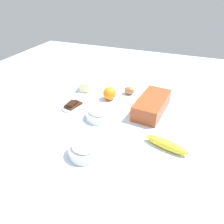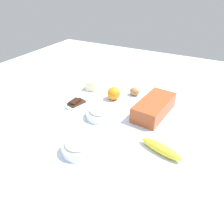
{
  "view_description": "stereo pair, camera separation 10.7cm",
  "coord_description": "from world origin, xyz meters",
  "px_view_note": "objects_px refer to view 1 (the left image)",
  "views": [
    {
      "loc": [
        0.85,
        0.33,
        0.61
      ],
      "look_at": [
        0.0,
        0.0,
        0.04
      ],
      "focal_mm": 34.77,
      "sensor_mm": 36.0,
      "label": 1
    },
    {
      "loc": [
        0.8,
        0.43,
        0.61
      ],
      "look_at": [
        0.0,
        0.0,
        0.04
      ],
      "focal_mm": 34.77,
      "sensor_mm": 36.0,
      "label": 2
    }
  ],
  "objects_px": {
    "flour_bowl": "(99,114)",
    "sugar_bowl": "(85,148)",
    "orange_fruit": "(110,93)",
    "chocolate_plate": "(73,106)",
    "banana": "(167,144)",
    "egg_near_butter": "(129,90)",
    "butter_block": "(87,85)",
    "loaf_pan": "(152,104)"
  },
  "relations": [
    {
      "from": "flour_bowl",
      "to": "sugar_bowl",
      "type": "relative_size",
      "value": 0.99
    },
    {
      "from": "orange_fruit",
      "to": "chocolate_plate",
      "type": "distance_m",
      "value": 0.22
    },
    {
      "from": "banana",
      "to": "chocolate_plate",
      "type": "bearing_deg",
      "value": -105.89
    },
    {
      "from": "banana",
      "to": "egg_near_butter",
      "type": "bearing_deg",
      "value": -144.51
    },
    {
      "from": "orange_fruit",
      "to": "egg_near_butter",
      "type": "bearing_deg",
      "value": 141.25
    },
    {
      "from": "egg_near_butter",
      "to": "chocolate_plate",
      "type": "bearing_deg",
      "value": -41.58
    },
    {
      "from": "chocolate_plate",
      "to": "butter_block",
      "type": "bearing_deg",
      "value": -172.28
    },
    {
      "from": "butter_block",
      "to": "chocolate_plate",
      "type": "bearing_deg",
      "value": 7.72
    },
    {
      "from": "loaf_pan",
      "to": "banana",
      "type": "relative_size",
      "value": 1.53
    },
    {
      "from": "flour_bowl",
      "to": "egg_near_butter",
      "type": "relative_size",
      "value": 2.18
    },
    {
      "from": "banana",
      "to": "chocolate_plate",
      "type": "height_order",
      "value": "banana"
    },
    {
      "from": "orange_fruit",
      "to": "sugar_bowl",
      "type": "bearing_deg",
      "value": 9.87
    },
    {
      "from": "flour_bowl",
      "to": "banana",
      "type": "height_order",
      "value": "flour_bowl"
    },
    {
      "from": "egg_near_butter",
      "to": "chocolate_plate",
      "type": "height_order",
      "value": "egg_near_butter"
    },
    {
      "from": "butter_block",
      "to": "egg_near_butter",
      "type": "bearing_deg",
      "value": 98.71
    },
    {
      "from": "loaf_pan",
      "to": "orange_fruit",
      "type": "relative_size",
      "value": 3.82
    },
    {
      "from": "sugar_bowl",
      "to": "butter_block",
      "type": "xyz_separation_m",
      "value": [
        -0.53,
        -0.26,
        0.0
      ]
    },
    {
      "from": "butter_block",
      "to": "egg_near_butter",
      "type": "height_order",
      "value": "butter_block"
    },
    {
      "from": "loaf_pan",
      "to": "flour_bowl",
      "type": "relative_size",
      "value": 2.15
    },
    {
      "from": "butter_block",
      "to": "chocolate_plate",
      "type": "distance_m",
      "value": 0.23
    },
    {
      "from": "banana",
      "to": "egg_near_butter",
      "type": "distance_m",
      "value": 0.51
    },
    {
      "from": "sugar_bowl",
      "to": "egg_near_butter",
      "type": "xyz_separation_m",
      "value": [
        -0.57,
        0.0,
        -0.0
      ]
    },
    {
      "from": "sugar_bowl",
      "to": "orange_fruit",
      "type": "height_order",
      "value": "orange_fruit"
    },
    {
      "from": "sugar_bowl",
      "to": "egg_near_butter",
      "type": "bearing_deg",
      "value": 179.72
    },
    {
      "from": "flour_bowl",
      "to": "orange_fruit",
      "type": "xyz_separation_m",
      "value": [
        -0.2,
        -0.03,
        0.01
      ]
    },
    {
      "from": "loaf_pan",
      "to": "egg_near_butter",
      "type": "bearing_deg",
      "value": -124.58
    },
    {
      "from": "sugar_bowl",
      "to": "chocolate_plate",
      "type": "distance_m",
      "value": 0.38
    },
    {
      "from": "loaf_pan",
      "to": "orange_fruit",
      "type": "bearing_deg",
      "value": -93.73
    },
    {
      "from": "butter_block",
      "to": "banana",
      "type": "bearing_deg",
      "value": 56.25
    },
    {
      "from": "orange_fruit",
      "to": "butter_block",
      "type": "height_order",
      "value": "orange_fruit"
    },
    {
      "from": "orange_fruit",
      "to": "chocolate_plate",
      "type": "xyz_separation_m",
      "value": [
        0.16,
        -0.15,
        -0.03
      ]
    },
    {
      "from": "banana",
      "to": "sugar_bowl",
      "type": "bearing_deg",
      "value": -62.76
    },
    {
      "from": "sugar_bowl",
      "to": "banana",
      "type": "relative_size",
      "value": 0.72
    },
    {
      "from": "sugar_bowl",
      "to": "banana",
      "type": "height_order",
      "value": "sugar_bowl"
    },
    {
      "from": "flour_bowl",
      "to": "egg_near_butter",
      "type": "bearing_deg",
      "value": 169.55
    },
    {
      "from": "chocolate_plate",
      "to": "banana",
      "type": "bearing_deg",
      "value": 74.11
    },
    {
      "from": "orange_fruit",
      "to": "loaf_pan",
      "type": "bearing_deg",
      "value": 80.58
    },
    {
      "from": "flour_bowl",
      "to": "sugar_bowl",
      "type": "height_order",
      "value": "sugar_bowl"
    },
    {
      "from": "flour_bowl",
      "to": "chocolate_plate",
      "type": "relative_size",
      "value": 1.05
    },
    {
      "from": "loaf_pan",
      "to": "flour_bowl",
      "type": "xyz_separation_m",
      "value": [
        0.16,
        -0.23,
        -0.01
      ]
    },
    {
      "from": "flour_bowl",
      "to": "egg_near_butter",
      "type": "xyz_separation_m",
      "value": [
        -0.31,
        0.06,
        -0.0
      ]
    },
    {
      "from": "egg_near_butter",
      "to": "loaf_pan",
      "type": "bearing_deg",
      "value": 49.73
    }
  ]
}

